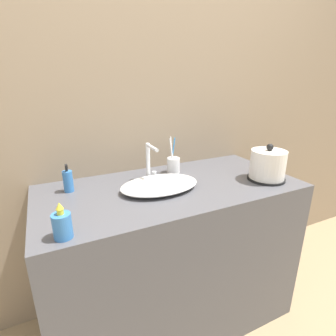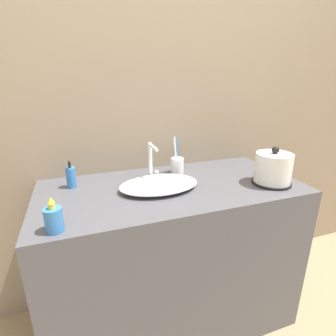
# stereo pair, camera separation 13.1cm
# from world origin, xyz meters

# --- Properties ---
(wall_back) EXTENTS (6.00, 0.04, 2.60)m
(wall_back) POSITION_xyz_m (0.00, 0.66, 1.30)
(wall_back) COLOR gray
(wall_back) RESTS_ON ground_plane
(vanity_counter) EXTENTS (1.34, 0.64, 0.86)m
(vanity_counter) POSITION_xyz_m (0.00, 0.32, 0.43)
(vanity_counter) COLOR #4C4C51
(vanity_counter) RESTS_ON ground_plane
(sink_basin) EXTENTS (0.40, 0.26, 0.05)m
(sink_basin) POSITION_xyz_m (-0.08, 0.31, 0.88)
(sink_basin) COLOR white
(sink_basin) RESTS_ON vanity_counter
(faucet) EXTENTS (0.06, 0.14, 0.20)m
(faucet) POSITION_xyz_m (-0.07, 0.44, 0.97)
(faucet) COLOR silver
(faucet) RESTS_ON vanity_counter
(electric_kettle) EXTENTS (0.20, 0.20, 0.20)m
(electric_kettle) POSITION_xyz_m (0.50, 0.17, 0.94)
(electric_kettle) COLOR black
(electric_kettle) RESTS_ON vanity_counter
(toothbrush_cup) EXTENTS (0.08, 0.08, 0.22)m
(toothbrush_cup) POSITION_xyz_m (0.10, 0.50, 0.91)
(toothbrush_cup) COLOR silver
(toothbrush_cup) RESTS_ON vanity_counter
(lotion_bottle) EXTENTS (0.05, 0.05, 0.14)m
(lotion_bottle) POSITION_xyz_m (-0.49, 0.47, 0.92)
(lotion_bottle) COLOR #3370B7
(lotion_bottle) RESTS_ON vanity_counter
(shampoo_bottle) EXTENTS (0.07, 0.07, 0.14)m
(shampoo_bottle) POSITION_xyz_m (-0.55, 0.07, 0.91)
(shampoo_bottle) COLOR #3370B7
(shampoo_bottle) RESTS_ON vanity_counter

